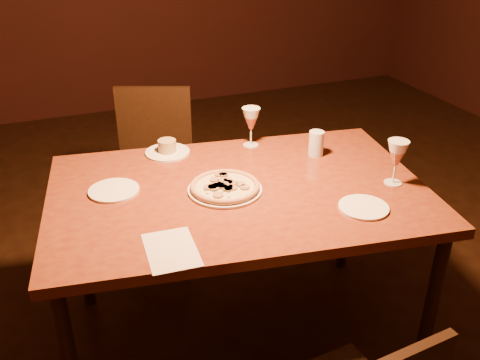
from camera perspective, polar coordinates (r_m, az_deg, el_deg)
name	(u,v)px	position (r m, az deg, el deg)	size (l,w,h in m)	color
floor	(292,359)	(2.51, 5.55, -18.51)	(7.00, 7.00, 0.00)	black
dining_table	(238,203)	(2.15, -0.18, -2.52)	(1.61, 1.17, 0.79)	brown
chair_far	(153,159)	(3.08, -9.23, 2.19)	(0.56, 0.56, 0.89)	black
pizza_plate	(225,187)	(2.09, -1.63, -0.76)	(0.29, 0.29, 0.03)	white
ramekin_saucer	(167,149)	(2.43, -7.76, 3.29)	(0.20, 0.20, 0.06)	white
wine_glass_far	(251,127)	(2.46, 1.18, 5.67)	(0.08, 0.08, 0.18)	#A75B45
wine_glass_right	(396,162)	(2.20, 16.29, 1.81)	(0.08, 0.08, 0.19)	#A75B45
water_tumbler	(316,143)	(2.40, 8.13, 3.88)	(0.07, 0.07, 0.11)	silver
side_plate_left	(114,190)	(2.15, -13.31, -1.09)	(0.20, 0.20, 0.01)	white
side_plate_near	(364,207)	(2.03, 13.05, -2.86)	(0.19, 0.19, 0.01)	white
menu_card	(171,250)	(1.77, -7.35, -7.39)	(0.16, 0.24, 0.00)	beige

